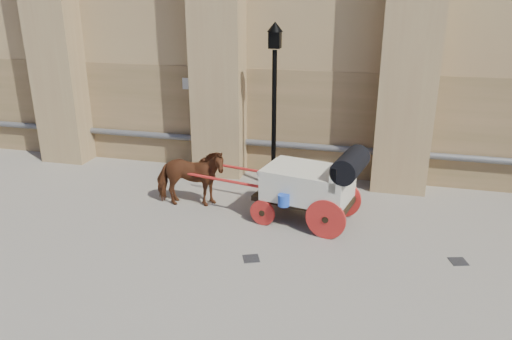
# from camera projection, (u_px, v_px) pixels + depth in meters

# --- Properties ---
(ground) EXTENTS (90.00, 90.00, 0.00)m
(ground) POSITION_uv_depth(u_px,v_px,m) (214.00, 231.00, 11.13)
(ground) COLOR slate
(ground) RESTS_ON ground
(horse) EXTENTS (1.87, 1.08, 1.49)m
(horse) POSITION_uv_depth(u_px,v_px,m) (190.00, 178.00, 12.16)
(horse) COLOR #5B2815
(horse) RESTS_ON ground
(carriage) EXTENTS (4.30, 1.93, 1.82)m
(carriage) POSITION_uv_depth(u_px,v_px,m) (314.00, 183.00, 11.20)
(carriage) COLOR black
(carriage) RESTS_ON ground
(street_lamp) EXTENTS (0.41, 0.41, 4.33)m
(street_lamp) POSITION_uv_depth(u_px,v_px,m) (274.00, 103.00, 12.81)
(street_lamp) COLOR black
(street_lamp) RESTS_ON ground
(drain_grate_near) EXTENTS (0.42, 0.42, 0.01)m
(drain_grate_near) POSITION_uv_depth(u_px,v_px,m) (251.00, 259.00, 9.99)
(drain_grate_near) COLOR black
(drain_grate_near) RESTS_ON ground
(drain_grate_far) EXTENTS (0.40, 0.40, 0.01)m
(drain_grate_far) POSITION_uv_depth(u_px,v_px,m) (458.00, 261.00, 9.88)
(drain_grate_far) COLOR black
(drain_grate_far) RESTS_ON ground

